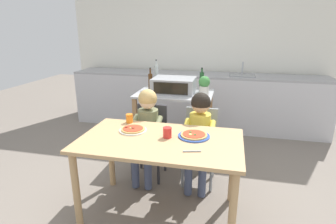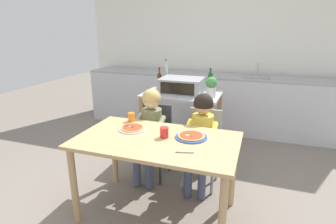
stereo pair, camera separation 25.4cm
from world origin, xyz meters
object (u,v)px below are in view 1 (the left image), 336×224
bottle_brown_beer (150,81)px  bottle_slim_sauce (202,82)px  bottle_tall_green_wine (156,76)px  drinking_cup_red (167,132)px  drinking_cup_orange (129,118)px  serving_spoon (192,151)px  potted_herb_plant (204,85)px  child_in_olive_shirt (147,124)px  kitchen_island_cart (174,114)px  dining_table (160,150)px  child_in_yellow_shirt (199,128)px  toaster_oven (174,85)px  pizza_plate_blue_rimmed (194,135)px  dining_chair_right (200,140)px  pizza_plate_white (133,130)px  dining_chair_left (150,136)px

bottle_brown_beer → bottle_slim_sauce: size_ratio=0.93×
bottle_tall_green_wine → drinking_cup_red: (0.48, -1.41, -0.23)m
drinking_cup_orange → serving_spoon: bearing=-36.3°
serving_spoon → bottle_tall_green_wine: bearing=114.0°
potted_herb_plant → child_in_olive_shirt: 0.86m
bottle_tall_green_wine → serving_spoon: size_ratio=2.69×
kitchen_island_cart → drinking_cup_orange: kitchen_island_cart is taller
dining_table → child_in_yellow_shirt: size_ratio=1.38×
bottle_slim_sauce → dining_table: bearing=-98.3°
child_in_olive_shirt → serving_spoon: size_ratio=7.22×
toaster_oven → serving_spoon: size_ratio=3.74×
toaster_oven → drinking_cup_orange: (-0.27, -0.89, -0.17)m
bottle_slim_sauce → pizza_plate_blue_rimmed: (0.08, -1.23, -0.23)m
bottle_brown_beer → dining_chair_right: (0.76, -0.69, -0.49)m
toaster_oven → drinking_cup_orange: 0.94m
bottle_brown_beer → drinking_cup_orange: 1.03m
drinking_cup_orange → serving_spoon: drinking_cup_orange is taller
dining_chair_right → pizza_plate_white: dining_chair_right is taller
child_in_yellow_shirt → drinking_cup_red: 0.55m
bottle_tall_green_wine → pizza_plate_white: bearing=-83.9°
bottle_slim_sauce → dining_table: (-0.20, -1.34, -0.35)m
child_in_olive_shirt → potted_herb_plant: bearing=46.9°
dining_chair_right → drinking_cup_orange: 0.81m
child_in_olive_shirt → dining_chair_right: bearing=11.5°
dining_chair_right → bottle_slim_sauce: bearing=96.5°
drinking_cup_orange → drinking_cup_red: bearing=-32.0°
bottle_brown_beer → pizza_plate_blue_rimmed: size_ratio=1.03×
bottle_slim_sauce → drinking_cup_red: bottle_slim_sauce is taller
dining_chair_left → child_in_yellow_shirt: 0.61m
bottle_brown_beer → dining_table: size_ratio=0.21×
dining_chair_left → child_in_yellow_shirt: child_in_yellow_shirt is taller
kitchen_island_cart → bottle_slim_sauce: bearing=24.0°
toaster_oven → bottle_slim_sauce: (0.33, 0.12, 0.04)m
child_in_olive_shirt → drinking_cup_orange: 0.26m
bottle_slim_sauce → pizza_plate_blue_rimmed: bottle_slim_sauce is taller
toaster_oven → pizza_plate_blue_rimmed: toaster_oven is taller
child_in_yellow_shirt → drinking_cup_orange: child_in_yellow_shirt is taller
potted_herb_plant → drinking_cup_orange: potted_herb_plant is taller
dining_table → child_in_olive_shirt: child_in_olive_shirt is taller
drinking_cup_orange → drinking_cup_red: (0.45, -0.28, 0.00)m
bottle_brown_beer → dining_table: bottle_brown_beer is taller
dining_chair_right → pizza_plate_blue_rimmed: (-0.00, -0.54, 0.28)m
dining_table → dining_chair_left: (-0.29, 0.66, -0.16)m
toaster_oven → drinking_cup_red: 1.20m
drinking_cup_red → serving_spoon: drinking_cup_red is taller
dining_chair_right → drinking_cup_red: bearing=-110.2°
bottle_tall_green_wine → dining_chair_left: 0.98m
toaster_oven → pizza_plate_blue_rimmed: (0.41, -1.10, -0.20)m
kitchen_island_cart → serving_spoon: 1.46m
bottle_slim_sauce → potted_herb_plant: (0.06, -0.22, 0.00)m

